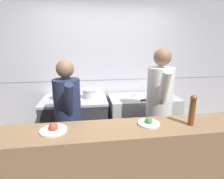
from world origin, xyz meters
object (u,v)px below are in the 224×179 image
(mixing_bowl_steel, at_px, (138,94))
(stock_pot, at_px, (60,94))
(plated_dish_main, at_px, (53,129))
(chef_head_cook, at_px, (68,116))
(sauce_pot, at_px, (90,93))
(chef_sous, at_px, (159,105))
(plated_dish_appetiser, at_px, (149,123))
(chefs_knife, at_px, (148,99))
(pepper_mill, at_px, (192,110))
(oven_range, at_px, (76,124))

(mixing_bowl_steel, bearing_deg, stock_pot, 179.04)
(stock_pot, xyz_separation_m, plated_dish_main, (0.13, -1.31, 0.03))
(stock_pot, bearing_deg, chef_head_cook, -74.62)
(sauce_pot, distance_m, chef_head_cook, 0.80)
(plated_dish_main, bearing_deg, chef_sous, 24.77)
(mixing_bowl_steel, relative_size, plated_dish_appetiser, 1.15)
(chefs_knife, height_order, pepper_mill, pepper_mill)
(stock_pot, xyz_separation_m, chef_sous, (1.45, -0.69, -0.02))
(plated_dish_main, bearing_deg, pepper_mill, -2.57)
(sauce_pot, bearing_deg, chef_head_cook, -112.31)
(sauce_pot, xyz_separation_m, chefs_knife, (0.97, -0.18, -0.09))
(stock_pot, bearing_deg, mixing_bowl_steel, -0.96)
(stock_pot, height_order, plated_dish_appetiser, plated_dish_appetiser)
(sauce_pot, xyz_separation_m, chef_head_cook, (-0.30, -0.73, -0.09))
(sauce_pot, bearing_deg, plated_dish_appetiser, -65.70)
(chefs_knife, relative_size, pepper_mill, 1.15)
(mixing_bowl_steel, height_order, chef_head_cook, chef_head_cook)
(chef_sous, bearing_deg, oven_range, 163.31)
(chefs_knife, distance_m, plated_dish_main, 1.75)
(chefs_knife, bearing_deg, sauce_pot, 169.25)
(stock_pot, xyz_separation_m, mixing_bowl_steel, (1.34, -0.02, -0.05))
(chefs_knife, xyz_separation_m, chef_head_cook, (-1.27, -0.55, 0.00))
(stock_pot, distance_m, mixing_bowl_steel, 1.34)
(plated_dish_main, bearing_deg, mixing_bowl_steel, 46.62)
(oven_range, distance_m, chef_sous, 1.48)
(stock_pot, distance_m, plated_dish_appetiser, 1.69)
(sauce_pot, xyz_separation_m, plated_dish_main, (-0.38, -1.29, 0.02))
(plated_dish_appetiser, xyz_separation_m, pepper_mill, (0.43, -0.07, 0.15))
(chefs_knife, bearing_deg, plated_dish_main, -140.40)
(stock_pot, height_order, pepper_mill, pepper_mill)
(chefs_knife, xyz_separation_m, plated_dish_appetiser, (-0.39, -1.10, 0.12))
(sauce_pot, bearing_deg, chef_sous, -35.86)
(stock_pot, height_order, mixing_bowl_steel, stock_pot)
(sauce_pot, height_order, chef_head_cook, chef_head_cook)
(chefs_knife, bearing_deg, plated_dish_appetiser, -109.32)
(chefs_knife, height_order, plated_dish_appetiser, plated_dish_appetiser)
(mixing_bowl_steel, xyz_separation_m, plated_dish_appetiser, (-0.25, -1.27, 0.08))
(oven_range, relative_size, chefs_knife, 2.90)
(oven_range, height_order, chef_head_cook, chef_head_cook)
(oven_range, height_order, mixing_bowl_steel, mixing_bowl_steel)
(sauce_pot, xyz_separation_m, pepper_mill, (1.01, -1.36, 0.17))
(chef_head_cook, bearing_deg, oven_range, 75.03)
(sauce_pot, height_order, pepper_mill, pepper_mill)
(chefs_knife, distance_m, pepper_mill, 1.20)
(pepper_mill, bearing_deg, mixing_bowl_steel, 97.25)
(oven_range, relative_size, plated_dish_appetiser, 4.74)
(chef_sous, bearing_deg, mixing_bowl_steel, 111.35)
(stock_pot, bearing_deg, pepper_mill, -42.15)
(stock_pot, height_order, sauce_pot, sauce_pot)
(plated_dish_main, bearing_deg, stock_pot, 95.56)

